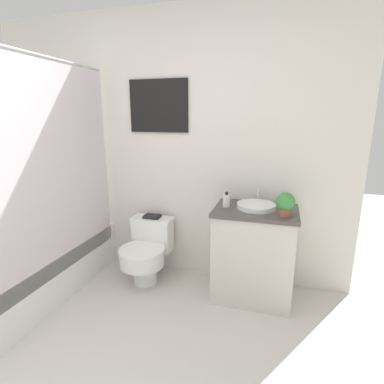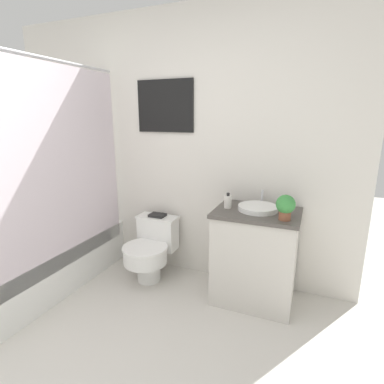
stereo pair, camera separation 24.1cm
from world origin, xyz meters
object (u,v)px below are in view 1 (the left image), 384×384
object	(u,v)px
toilet	(147,250)
sink	(256,206)
potted_plant	(285,203)
soap_bottle	(226,201)
book_on_tank	(152,216)

from	to	relation	value
toilet	sink	bearing A→B (deg)	2.38
sink	potted_plant	size ratio (longest dim) A/B	1.87
soap_bottle	potted_plant	bearing A→B (deg)	-15.42
toilet	soap_bottle	distance (m)	0.93
potted_plant	book_on_tank	distance (m)	1.29
sink	soap_bottle	size ratio (longest dim) A/B	2.76
soap_bottle	toilet	bearing A→B (deg)	-178.95
toilet	soap_bottle	world-z (taller)	soap_bottle
toilet	book_on_tank	size ratio (longest dim) A/B	3.83
toilet	sink	xyz separation A→B (m)	(1.00, 0.04, 0.52)
potted_plant	book_on_tank	bearing A→B (deg)	167.80
toilet	potted_plant	bearing A→B (deg)	-5.44
soap_bottle	book_on_tank	xyz separation A→B (m)	(-0.75, 0.13, -0.26)
potted_plant	toilet	bearing A→B (deg)	174.56
book_on_tank	toilet	bearing A→B (deg)	-90.00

